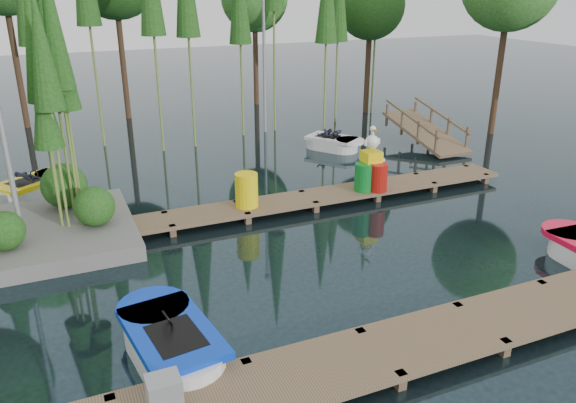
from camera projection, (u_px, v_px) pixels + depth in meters
name	position (u px, v px, depth m)	size (l,w,h in m)	color
ground_plane	(277.00, 255.00, 13.35)	(90.00, 90.00, 0.00)	#1B2D34
near_dock	(379.00, 353.00, 9.42)	(18.00, 1.50, 0.50)	brown
far_dock	(276.00, 204.00, 15.77)	(15.00, 1.20, 0.50)	brown
lamp_rear	(264.00, 29.00, 22.66)	(0.30, 0.30, 7.25)	gray
ramp	(425.00, 131.00, 22.03)	(1.50, 3.94, 1.49)	brown
boat_blue	(171.00, 344.00, 9.60)	(1.66, 3.01, 0.97)	white
boat_yellow_far	(33.00, 188.00, 16.90)	(2.73, 2.42, 1.27)	white
boat_white_far	(333.00, 143.00, 21.61)	(2.22, 2.56, 1.12)	white
utility_cabinet	(164.00, 395.00, 7.96)	(0.48, 0.40, 0.59)	gray
yellow_barrel	(247.00, 190.00, 15.25)	(0.63, 0.63, 0.94)	yellow
drum_cluster	(372.00, 171.00, 16.53)	(1.10, 1.01, 1.90)	#0C7323
seagull_post	(375.00, 169.00, 16.73)	(0.50, 0.27, 0.80)	gray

